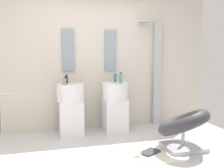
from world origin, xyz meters
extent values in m
cube|color=silver|center=(0.00, 0.00, -0.02)|extent=(4.80, 3.60, 0.04)
cube|color=beige|center=(0.00, 1.65, 1.30)|extent=(4.80, 0.10, 2.60)
cube|color=white|center=(-0.40, 1.25, 0.30)|extent=(0.40, 0.40, 0.59)
cylinder|color=white|center=(-0.40, 1.25, 0.74)|extent=(0.47, 0.47, 0.30)
cylinder|color=#B7BABF|center=(-0.40, 1.38, 0.95)|extent=(0.02, 0.02, 0.10)
cube|color=white|center=(0.40, 1.25, 0.30)|extent=(0.40, 0.40, 0.59)
cylinder|color=white|center=(0.40, 1.25, 0.74)|extent=(0.47, 0.47, 0.30)
cylinder|color=#B7BABF|center=(0.40, 1.38, 0.95)|extent=(0.02, 0.02, 0.10)
cube|color=#8C9EA8|center=(-0.40, 1.58, 1.48)|extent=(0.22, 0.03, 0.76)
cube|color=#8C9EA8|center=(0.40, 1.58, 1.48)|extent=(0.22, 0.03, 0.76)
cube|color=#B7BABF|center=(1.35, 1.53, 1.02)|extent=(0.14, 0.08, 2.05)
cylinder|color=#B7BABF|center=(1.20, 1.51, 2.03)|extent=(0.30, 0.02, 0.02)
cylinder|color=#B7BABF|center=(1.05, 1.48, 2.03)|extent=(0.24, 0.24, 0.02)
cube|color=#B7BABF|center=(1.12, 0.13, 0.03)|extent=(0.56, 0.50, 0.06)
cylinder|color=#B7BABF|center=(1.12, 0.13, 0.20)|extent=(0.05, 0.05, 0.34)
torus|color=#333338|center=(1.12, 0.13, 0.40)|extent=(1.10, 1.10, 0.49)
cube|color=white|center=(0.44, 0.03, 0.01)|extent=(0.97, 0.65, 0.01)
cube|color=#38383D|center=(0.58, 0.10, 0.02)|extent=(0.33, 0.29, 0.03)
cylinder|color=white|center=(0.38, 0.03, 0.06)|extent=(0.09, 0.09, 0.09)
cylinder|color=#99999E|center=(-0.51, 1.14, 0.95)|extent=(0.05, 0.05, 0.11)
cylinder|color=black|center=(-0.51, 1.14, 1.01)|extent=(0.03, 0.03, 0.02)
cylinder|color=#4C72B7|center=(0.44, 1.40, 0.96)|extent=(0.06, 0.06, 0.13)
cylinder|color=black|center=(0.44, 1.40, 1.04)|extent=(0.03, 0.03, 0.02)
cylinder|color=black|center=(-0.45, 1.39, 0.96)|extent=(0.05, 0.05, 0.13)
cylinder|color=black|center=(-0.45, 1.39, 1.04)|extent=(0.02, 0.02, 0.02)
cylinder|color=#59996B|center=(0.45, 1.10, 0.98)|extent=(0.06, 0.06, 0.18)
cylinder|color=black|center=(0.45, 1.10, 1.08)|extent=(0.03, 0.03, 0.02)
cylinder|color=#C68C38|center=(-0.49, 1.18, 0.95)|extent=(0.04, 0.04, 0.10)
cylinder|color=black|center=(-0.49, 1.18, 1.01)|extent=(0.02, 0.02, 0.02)
camera|label=1|loc=(-0.80, -2.97, 1.35)|focal=39.32mm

